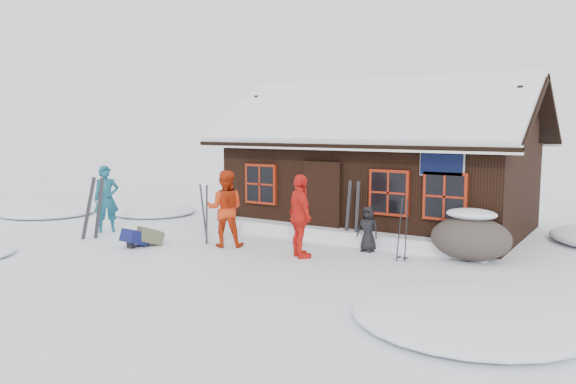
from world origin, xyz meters
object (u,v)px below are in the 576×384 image
at_px(skier_orange_right, 300,216).
at_px(ski_pair_left, 94,209).
at_px(ski_poles, 403,231).
at_px(skier_orange_left, 225,209).
at_px(skier_teal, 106,199).
at_px(skier_crouched, 368,229).
at_px(backpack_blue, 136,241).
at_px(boulder, 471,237).
at_px(backpack_olive, 150,239).

xyz_separation_m(skier_orange_right, ski_pair_left, (-5.73, -1.14, -0.15)).
bearing_deg(ski_poles, skier_orange_left, -167.96).
height_order(skier_teal, skier_crouched, skier_teal).
xyz_separation_m(ski_pair_left, backpack_blue, (1.70, -0.11, -0.65)).
bearing_deg(boulder, skier_orange_right, -150.65).
relative_size(skier_teal, backpack_blue, 3.17).
bearing_deg(ski_pair_left, backpack_blue, -33.11).
bearing_deg(ski_pair_left, skier_teal, 92.58).
bearing_deg(backpack_olive, skier_orange_left, 55.53).
height_order(ski_pair_left, ski_poles, ski_pair_left).
height_order(boulder, backpack_blue, boulder).
distance_m(skier_orange_left, skier_orange_right, 2.21).
xyz_separation_m(skier_crouched, ski_pair_left, (-6.76, -2.56, 0.27)).
distance_m(skier_orange_left, backpack_olive, 2.09).
relative_size(skier_orange_left, backpack_blue, 3.20).
distance_m(skier_teal, boulder, 9.84).
bearing_deg(ski_poles, backpack_blue, -160.31).
distance_m(skier_orange_right, skier_crouched, 1.80).
relative_size(ski_pair_left, backpack_blue, 2.86).
distance_m(ski_pair_left, backpack_olive, 1.97).
xyz_separation_m(skier_teal, backpack_olive, (2.37, -0.63, -0.78)).
bearing_deg(boulder, ski_poles, -143.21).
height_order(skier_teal, ski_pair_left, skier_teal).
height_order(skier_teal, skier_orange_left, skier_orange_left).
xyz_separation_m(skier_orange_left, backpack_blue, (-1.83, -1.28, -0.79)).
height_order(boulder, ski_poles, ski_poles).
relative_size(skier_teal, skier_crouched, 1.73).
xyz_separation_m(skier_crouched, boulder, (2.30, 0.45, -0.02)).
bearing_deg(skier_teal, ski_pair_left, -113.54).
height_order(skier_teal, skier_orange_right, skier_orange_right).
relative_size(skier_orange_left, ski_pair_left, 1.12).
xyz_separation_m(skier_crouched, backpack_olive, (-4.92, -2.33, -0.38)).
bearing_deg(ski_poles, ski_pair_left, -165.10).
bearing_deg(skier_teal, backpack_blue, -78.93).
height_order(skier_orange_left, ski_pair_left, skier_orange_left).
distance_m(skier_orange_right, ski_poles, 2.30).
xyz_separation_m(skier_teal, boulder, (9.59, 2.15, -0.42)).
distance_m(skier_orange_right, backpack_blue, 4.30).
height_order(skier_orange_right, ski_pair_left, skier_orange_right).
xyz_separation_m(skier_teal, skier_crouched, (7.29, 1.70, -0.40)).
height_order(skier_orange_left, boulder, skier_orange_left).
bearing_deg(backpack_blue, skier_orange_right, 21.83).
relative_size(skier_crouched, backpack_blue, 1.83).
bearing_deg(boulder, backpack_olive, -158.92).
relative_size(boulder, ski_poles, 1.23).
bearing_deg(skier_crouched, skier_orange_right, -124.91).
xyz_separation_m(skier_orange_right, backpack_blue, (-4.04, -1.25, -0.79)).
xyz_separation_m(skier_orange_right, ski_poles, (2.08, 0.94, -0.27)).
height_order(skier_crouched, ski_poles, ski_poles).
distance_m(skier_teal, skier_orange_right, 6.27).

